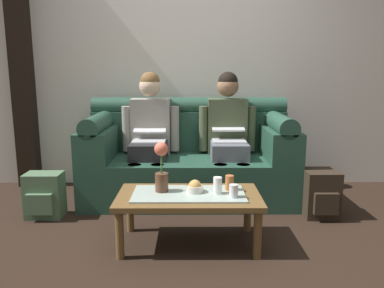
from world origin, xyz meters
TOP-DOWN VIEW (x-y plane):
  - ground_plane at (0.00, 0.00)m, footprint 14.00×14.00m
  - back_wall_patterned at (0.00, 1.70)m, footprint 6.00×0.12m
  - timber_pillar at (-1.74, 1.58)m, footprint 0.20×0.20m
  - couch at (-0.00, 1.17)m, footprint 1.97×0.88m
  - person_left at (-0.38, 1.17)m, footprint 0.56×0.67m
  - person_right at (0.38, 1.16)m, footprint 0.56×0.67m
  - coffee_table at (0.00, 0.11)m, footprint 1.01×0.54m
  - flower_vase at (-0.19, 0.15)m, footprint 0.10×0.10m
  - snack_bowl at (0.04, 0.13)m, footprint 0.12×0.12m
  - cup_near_left at (0.20, 0.09)m, footprint 0.06×0.06m
  - cup_near_right at (0.31, 0.02)m, footprint 0.06×0.06m
  - cup_far_center at (0.29, 0.18)m, footprint 0.06×0.06m
  - backpack_left at (-1.23, 0.62)m, footprint 0.30×0.25m
  - backpack_right at (1.12, 0.64)m, footprint 0.28×0.32m

SIDE VIEW (x-z plane):
  - ground_plane at x=0.00m, z-range 0.00..0.00m
  - backpack_left at x=-1.23m, z-range 0.00..0.38m
  - backpack_right at x=1.12m, z-range 0.00..0.40m
  - coffee_table at x=0.00m, z-range 0.14..0.52m
  - couch at x=0.00m, z-range -0.11..0.86m
  - snack_bowl at x=0.04m, z-range 0.36..0.46m
  - cup_near_right at x=0.31m, z-range 0.38..0.47m
  - cup_far_center at x=0.29m, z-range 0.38..0.49m
  - cup_near_left at x=0.20m, z-range 0.38..0.50m
  - flower_vase at x=-0.19m, z-range 0.38..0.73m
  - person_left at x=-0.38m, z-range 0.05..1.27m
  - person_right at x=0.38m, z-range 0.05..1.27m
  - back_wall_patterned at x=0.00m, z-range 0.00..2.90m
  - timber_pillar at x=-1.74m, z-range 0.00..2.90m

